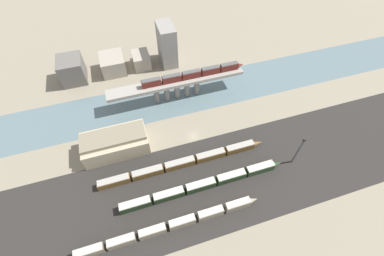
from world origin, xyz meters
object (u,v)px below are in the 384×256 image
at_px(train_on_bridge, 193,74).
at_px(train_yard_near, 170,226).
at_px(train_yard_mid, 204,185).
at_px(train_yard_far, 183,163).
at_px(signal_tower, 298,151).
at_px(warehouse_building, 115,143).

xyz_separation_m(train_on_bridge, train_yard_near, (-28.71, -63.61, -10.77)).
relative_size(train_on_bridge, train_yard_mid, 0.77).
height_order(train_yard_far, signal_tower, signal_tower).
distance_m(train_on_bridge, train_yard_far, 44.92).
height_order(train_yard_mid, warehouse_building, warehouse_building).
bearing_deg(train_yard_mid, warehouse_building, 136.94).
height_order(train_on_bridge, train_yard_near, train_on_bridge).
height_order(train_on_bridge, warehouse_building, train_on_bridge).
xyz_separation_m(train_yard_near, warehouse_building, (-13.90, 40.15, 2.62)).
bearing_deg(warehouse_building, train_yard_near, -70.90).
bearing_deg(train_yard_near, signal_tower, 11.25).
height_order(train_on_bridge, train_yard_mid, train_on_bridge).
xyz_separation_m(train_on_bridge, signal_tower, (27.70, -52.39, -4.45)).
relative_size(train_yard_mid, signal_tower, 4.12).
distance_m(train_yard_mid, signal_tower, 40.17).
bearing_deg(train_yard_near, train_on_bridge, 65.71).
relative_size(train_yard_near, train_yard_mid, 0.99).
bearing_deg(warehouse_building, signal_tower, -22.37).
height_order(train_yard_mid, train_yard_far, train_yard_mid).
xyz_separation_m(warehouse_building, signal_tower, (70.31, -28.93, 3.70)).
height_order(train_yard_near, train_yard_far, train_yard_near).
distance_m(warehouse_building, signal_tower, 76.12).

